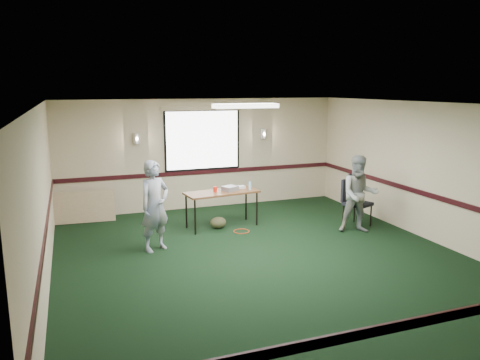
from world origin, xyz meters
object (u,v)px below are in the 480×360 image
object	(u,v)px
folding_table	(222,194)
projector	(230,188)
person_left	(155,206)
person_right	(359,194)
conference_chair	(354,198)

from	to	relation	value
folding_table	projector	xyz separation A→B (m)	(0.19, 0.00, 0.11)
person_left	person_right	bearing A→B (deg)	-32.54
folding_table	person_left	xyz separation A→B (m)	(-1.60, -0.97, 0.12)
projector	person_left	distance (m)	2.04
person_right	conference_chair	bearing A→B (deg)	89.33
person_left	projector	bearing A→B (deg)	0.82
projector	conference_chair	xyz separation A→B (m)	(2.55, -0.86, -0.24)
projector	person_left	world-z (taller)	person_left
folding_table	projector	bearing A→B (deg)	-6.06
projector	conference_chair	bearing A→B (deg)	-44.31
folding_table	conference_chair	size ratio (longest dim) A/B	1.60
conference_chair	person_left	distance (m)	4.35
conference_chair	person_right	world-z (taller)	person_right
projector	conference_chair	distance (m)	2.70
conference_chair	projector	bearing A→B (deg)	139.55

